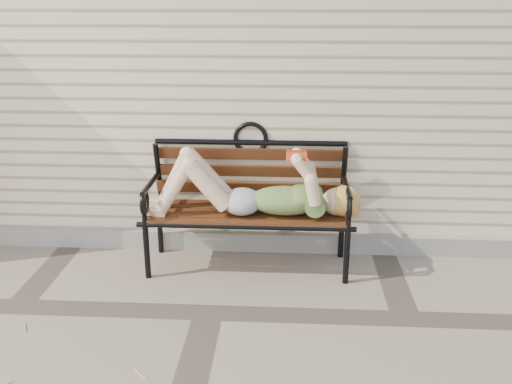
{
  "coord_description": "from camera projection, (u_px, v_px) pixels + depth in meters",
  "views": [
    {
      "loc": [
        0.49,
        -3.16,
        1.92
      ],
      "look_at": [
        0.27,
        0.59,
        0.62
      ],
      "focal_mm": 40.0,
      "sensor_mm": 36.0,
      "label": 1
    }
  ],
  "objects": [
    {
      "name": "ground",
      "position": [
        209.0,
        313.0,
        3.64
      ],
      "size": [
        80.0,
        80.0,
        0.0
      ],
      "primitive_type": "plane",
      "color": "gray",
      "rests_on": "ground"
    },
    {
      "name": "house_wall",
      "position": [
        244.0,
        37.0,
        5.98
      ],
      "size": [
        8.0,
        4.0,
        3.0
      ],
      "primitive_type": "cube",
      "color": "beige",
      "rests_on": "ground"
    },
    {
      "name": "foundation_strip",
      "position": [
        225.0,
        240.0,
        4.53
      ],
      "size": [
        8.0,
        0.1,
        0.15
      ],
      "primitive_type": "cube",
      "color": "gray",
      "rests_on": "ground"
    },
    {
      "name": "garden_bench",
      "position": [
        249.0,
        189.0,
        4.16
      ],
      "size": [
        1.59,
        0.64,
        1.03
      ],
      "color": "black",
      "rests_on": "ground"
    },
    {
      "name": "reading_woman",
      "position": [
        249.0,
        190.0,
        4.03
      ],
      "size": [
        1.5,
        0.34,
        0.47
      ],
      "color": "#0A414A",
      "rests_on": "ground"
    }
  ]
}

